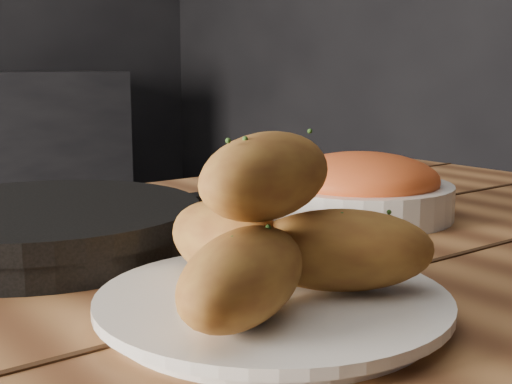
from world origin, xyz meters
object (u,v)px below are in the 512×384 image
at_px(plate, 273,305).
at_px(skillet, 46,226).
at_px(bowl, 362,189).
at_px(bread_rolls, 270,236).

height_order(plate, skillet, skillet).
bearing_deg(bowl, plate, -145.91).
bearing_deg(plate, bread_rolls, -149.04).
bearing_deg(skillet, bread_rolls, -79.98).
height_order(bread_rolls, bowl, bread_rolls).
bearing_deg(plate, skillet, 101.07).
xyz_separation_m(skillet, bowl, (0.36, -0.08, 0.01)).
bearing_deg(skillet, bowl, -12.91).
xyz_separation_m(bread_rolls, bowl, (0.31, 0.21, -0.03)).
distance_m(bread_rolls, bowl, 0.37).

